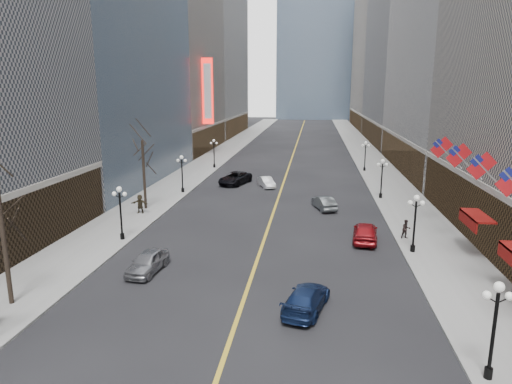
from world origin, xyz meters
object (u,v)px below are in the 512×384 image
(car_nb_mid, at_px, (267,182))
(car_sb_mid, at_px, (365,232))
(car_sb_near, at_px, (306,299))
(streetlamp_west_3, at_px, (214,150))
(car_nb_near, at_px, (148,262))
(car_nb_far, at_px, (235,178))
(car_sb_far, at_px, (324,203))
(streetlamp_east_3, at_px, (365,153))
(streetlamp_west_1, at_px, (120,207))
(streetlamp_west_2, at_px, (182,170))
(streetlamp_east_2, at_px, (382,174))
(streetlamp_east_1, at_px, (415,217))
(streetlamp_east_0, at_px, (495,321))

(car_nb_mid, height_order, car_sb_mid, car_sb_mid)
(car_sb_near, height_order, car_sb_mid, car_sb_mid)
(streetlamp_west_3, xyz_separation_m, car_nb_near, (4.51, -42.17, -2.16))
(car_nb_far, relative_size, car_sb_far, 1.36)
(car_nb_far, bearing_deg, car_nb_near, -74.67)
(streetlamp_east_3, bearing_deg, streetlamp_west_1, -123.25)
(streetlamp_west_2, bearing_deg, car_sb_mid, -37.59)
(streetlamp_east_2, distance_m, car_sb_far, 8.88)
(streetlamp_west_3, relative_size, car_nb_far, 0.77)
(streetlamp_east_1, height_order, car_nb_mid, streetlamp_east_1)
(streetlamp_west_1, distance_m, streetlamp_west_2, 18.00)
(streetlamp_west_3, bearing_deg, car_nb_far, -65.36)
(streetlamp_east_3, bearing_deg, car_nb_mid, -136.36)
(car_nb_near, bearing_deg, streetlamp_west_3, 101.71)
(streetlamp_west_1, xyz_separation_m, car_nb_far, (5.43, 24.17, -2.08))
(streetlamp_east_3, bearing_deg, car_sb_near, -99.82)
(streetlamp_east_1, xyz_separation_m, streetlamp_west_3, (-23.60, 36.00, 0.00))
(streetlamp_east_2, bearing_deg, car_sb_near, -105.79)
(streetlamp_east_1, distance_m, streetlamp_east_3, 36.00)
(streetlamp_west_1, bearing_deg, streetlamp_east_1, 0.00)
(streetlamp_east_2, distance_m, streetlamp_west_1, 29.68)
(car_nb_near, height_order, car_sb_far, car_nb_near)
(car_nb_near, xyz_separation_m, car_sb_mid, (15.72, 8.60, 0.09))
(streetlamp_east_3, xyz_separation_m, streetlamp_west_3, (-23.60, 0.00, 0.00))
(streetlamp_east_1, bearing_deg, car_sb_mid, 144.22)
(car_sb_far, bearing_deg, streetlamp_east_1, 99.75)
(streetlamp_west_1, relative_size, car_nb_near, 1.03)
(streetlamp_west_3, height_order, car_nb_mid, streetlamp_west_3)
(streetlamp_west_2, relative_size, car_nb_far, 0.77)
(car_sb_far, bearing_deg, streetlamp_west_1, 18.20)
(streetlamp_east_0, bearing_deg, car_sb_mid, 100.38)
(streetlamp_east_0, xyz_separation_m, car_sb_near, (-8.03, 5.61, -2.19))
(streetlamp_east_0, bearing_deg, car_sb_near, 145.07)
(car_sb_far, bearing_deg, car_nb_near, 38.09)
(streetlamp_east_0, xyz_separation_m, streetlamp_east_2, (0.00, 34.00, 0.00))
(streetlamp_east_0, height_order, car_nb_mid, streetlamp_east_0)
(streetlamp_west_2, relative_size, car_nb_near, 1.03)
(streetlamp_east_0, xyz_separation_m, car_nb_mid, (-13.80, 38.84, -2.25))
(streetlamp_west_2, height_order, car_nb_mid, streetlamp_west_2)
(car_sb_mid, distance_m, car_sb_far, 10.57)
(streetlamp_east_2, height_order, streetlamp_west_2, same)
(streetlamp_east_1, xyz_separation_m, car_nb_far, (-18.17, 24.17, -2.08))
(car_nb_mid, bearing_deg, car_sb_far, -77.96)
(car_nb_far, bearing_deg, streetlamp_east_3, 50.14)
(streetlamp_east_2, xyz_separation_m, streetlamp_west_3, (-23.60, 18.00, 0.00))
(car_nb_mid, relative_size, car_sb_near, 0.81)
(streetlamp_west_2, relative_size, streetlamp_west_3, 1.00)
(streetlamp_east_0, relative_size, car_sb_near, 0.92)
(car_sb_near, bearing_deg, streetlamp_east_3, -85.90)
(streetlamp_west_3, height_order, car_nb_far, streetlamp_west_3)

